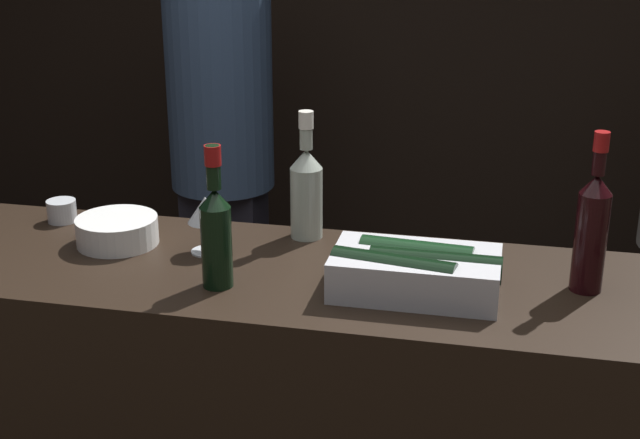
{
  "coord_description": "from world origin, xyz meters",
  "views": [
    {
      "loc": [
        0.41,
        -1.55,
        1.88
      ],
      "look_at": [
        0.0,
        0.31,
        1.18
      ],
      "focal_mm": 50.0,
      "sensor_mm": 36.0,
      "label": 1
    }
  ],
  "objects_px": {
    "wine_glass": "(206,212)",
    "red_wine_bottle_burgundy": "(216,229)",
    "person_blond_tee": "(222,142)",
    "red_wine_bottle_tall": "(592,227)",
    "candle_votive": "(62,211)",
    "white_wine_bottle": "(306,188)",
    "bowl_white": "(117,230)",
    "ice_bin_with_bottles": "(415,270)"
  },
  "relations": [
    {
      "from": "wine_glass",
      "to": "red_wine_bottle_tall",
      "type": "height_order",
      "value": "red_wine_bottle_tall"
    },
    {
      "from": "ice_bin_with_bottles",
      "to": "white_wine_bottle",
      "type": "bearing_deg",
      "value": 138.01
    },
    {
      "from": "bowl_white",
      "to": "red_wine_bottle_burgundy",
      "type": "distance_m",
      "value": 0.38
    },
    {
      "from": "red_wine_bottle_burgundy",
      "to": "red_wine_bottle_tall",
      "type": "bearing_deg",
      "value": 10.85
    },
    {
      "from": "wine_glass",
      "to": "bowl_white",
      "type": "bearing_deg",
      "value": 178.84
    },
    {
      "from": "red_wine_bottle_burgundy",
      "to": "white_wine_bottle",
      "type": "xyz_separation_m",
      "value": [
        0.12,
        0.33,
        -0.0
      ]
    },
    {
      "from": "wine_glass",
      "to": "candle_votive",
      "type": "xyz_separation_m",
      "value": [
        -0.45,
        0.12,
        -0.07
      ]
    },
    {
      "from": "wine_glass",
      "to": "person_blond_tee",
      "type": "relative_size",
      "value": 0.08
    },
    {
      "from": "wine_glass",
      "to": "red_wine_bottle_burgundy",
      "type": "relative_size",
      "value": 0.44
    },
    {
      "from": "wine_glass",
      "to": "person_blond_tee",
      "type": "xyz_separation_m",
      "value": [
        -0.35,
        1.17,
        -0.16
      ]
    },
    {
      "from": "wine_glass",
      "to": "candle_votive",
      "type": "distance_m",
      "value": 0.47
    },
    {
      "from": "red_wine_bottle_burgundy",
      "to": "red_wine_bottle_tall",
      "type": "xyz_separation_m",
      "value": [
        0.79,
        0.15,
        0.01
      ]
    },
    {
      "from": "red_wine_bottle_burgundy",
      "to": "bowl_white",
      "type": "bearing_deg",
      "value": 150.29
    },
    {
      "from": "wine_glass",
      "to": "ice_bin_with_bottles",
      "type": "bearing_deg",
      "value": -13.3
    },
    {
      "from": "ice_bin_with_bottles",
      "to": "wine_glass",
      "type": "xyz_separation_m",
      "value": [
        -0.52,
        0.12,
        0.05
      ]
    },
    {
      "from": "bowl_white",
      "to": "white_wine_bottle",
      "type": "xyz_separation_m",
      "value": [
        0.45,
        0.15,
        0.09
      ]
    },
    {
      "from": "candle_votive",
      "to": "ice_bin_with_bottles",
      "type": "bearing_deg",
      "value": -14.22
    },
    {
      "from": "candle_votive",
      "to": "red_wine_bottle_tall",
      "type": "height_order",
      "value": "red_wine_bottle_tall"
    },
    {
      "from": "wine_glass",
      "to": "red_wine_bottle_tall",
      "type": "bearing_deg",
      "value": -1.75
    },
    {
      "from": "red_wine_bottle_burgundy",
      "to": "white_wine_bottle",
      "type": "relative_size",
      "value": 0.99
    },
    {
      "from": "red_wine_bottle_burgundy",
      "to": "wine_glass",
      "type": "bearing_deg",
      "value": 116.03
    },
    {
      "from": "candle_votive",
      "to": "bowl_white",
      "type": "bearing_deg",
      "value": -29.0
    },
    {
      "from": "red_wine_bottle_burgundy",
      "to": "white_wine_bottle",
      "type": "height_order",
      "value": "white_wine_bottle"
    },
    {
      "from": "red_wine_bottle_tall",
      "to": "candle_votive",
      "type": "bearing_deg",
      "value": 173.61
    },
    {
      "from": "white_wine_bottle",
      "to": "bowl_white",
      "type": "bearing_deg",
      "value": -161.69
    },
    {
      "from": "ice_bin_with_bottles",
      "to": "white_wine_bottle",
      "type": "distance_m",
      "value": 0.42
    },
    {
      "from": "bowl_white",
      "to": "candle_votive",
      "type": "distance_m",
      "value": 0.24
    },
    {
      "from": "candle_votive",
      "to": "red_wine_bottle_burgundy",
      "type": "bearing_deg",
      "value": -29.43
    },
    {
      "from": "ice_bin_with_bottles",
      "to": "candle_votive",
      "type": "relative_size",
      "value": 4.76
    },
    {
      "from": "ice_bin_with_bottles",
      "to": "wine_glass",
      "type": "height_order",
      "value": "wine_glass"
    },
    {
      "from": "bowl_white",
      "to": "white_wine_bottle",
      "type": "bearing_deg",
      "value": 18.31
    },
    {
      "from": "wine_glass",
      "to": "white_wine_bottle",
      "type": "relative_size",
      "value": 0.44
    },
    {
      "from": "red_wine_bottle_burgundy",
      "to": "person_blond_tee",
      "type": "height_order",
      "value": "person_blond_tee"
    },
    {
      "from": "bowl_white",
      "to": "red_wine_bottle_tall",
      "type": "xyz_separation_m",
      "value": [
        1.12,
        -0.03,
        0.11
      ]
    },
    {
      "from": "bowl_white",
      "to": "person_blond_tee",
      "type": "distance_m",
      "value": 1.17
    },
    {
      "from": "ice_bin_with_bottles",
      "to": "red_wine_bottle_burgundy",
      "type": "bearing_deg",
      "value": -172.43
    },
    {
      "from": "red_wine_bottle_burgundy",
      "to": "red_wine_bottle_tall",
      "type": "relative_size",
      "value": 0.9
    },
    {
      "from": "wine_glass",
      "to": "red_wine_bottle_tall",
      "type": "xyz_separation_m",
      "value": [
        0.88,
        -0.03,
        0.04
      ]
    },
    {
      "from": "red_wine_bottle_burgundy",
      "to": "ice_bin_with_bottles",
      "type": "bearing_deg",
      "value": 7.57
    },
    {
      "from": "bowl_white",
      "to": "candle_votive",
      "type": "xyz_separation_m",
      "value": [
        -0.21,
        0.12,
        -0.01
      ]
    },
    {
      "from": "red_wine_bottle_burgundy",
      "to": "red_wine_bottle_tall",
      "type": "height_order",
      "value": "red_wine_bottle_tall"
    },
    {
      "from": "white_wine_bottle",
      "to": "wine_glass",
      "type": "bearing_deg",
      "value": -144.21
    }
  ]
}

